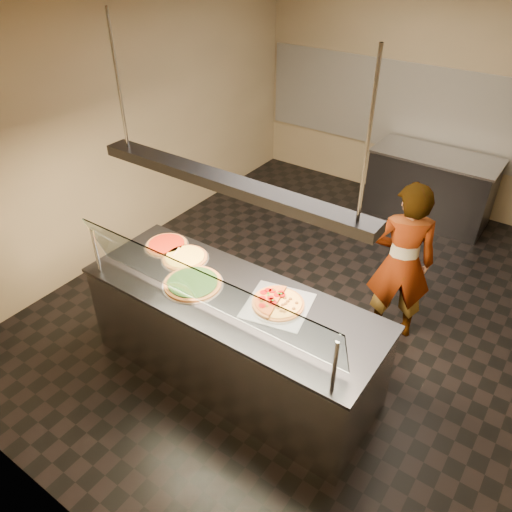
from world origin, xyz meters
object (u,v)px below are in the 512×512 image
Objects in this scene: sneeze_guard at (202,289)px; prep_table at (430,187)px; serving_counter at (233,337)px; heat_lamp_housing at (227,183)px; perforated_tray at (278,305)px; pizza_cheese at (185,257)px; pizza_tomato at (167,244)px; half_pizza_sausage at (289,308)px; half_pizza_pepperoni at (268,298)px; pizza_spinach at (193,283)px; pizza_spatula at (178,256)px; worker at (401,263)px.

sneeze_guard is 4.27m from prep_table.
heat_lamp_housing is (0.00, 0.00, 1.48)m from serving_counter.
pizza_cheese is at bearing 176.54° from perforated_tray.
pizza_tomato is (-0.95, 0.58, -0.28)m from sneeze_guard.
prep_table is (-0.05, 3.72, -0.49)m from half_pizza_sausage.
half_pizza_pepperoni reaches higher than half_pizza_sausage.
pizza_spinach is 0.32× the size of prep_table.
pizza_spatula is at bearing 168.81° from serving_counter.
prep_table is (1.15, 3.70, -0.49)m from pizza_spatula.
worker reaches higher than pizza_tomato.
half_pizza_pepperoni is at bearing -1.48° from pizza_spatula.
heat_lamp_housing reaches higher than prep_table.
half_pizza_pepperoni is 0.28× the size of prep_table.
serving_counter is 5.85× the size of half_pizza_sausage.
half_pizza_sausage is 0.86× the size of pizza_spinach.
pizza_spatula is (-1.10, 0.03, 0.02)m from perforated_tray.
half_pizza_sausage is at bearing -4.99° from pizza_tomato.
pizza_spatula is (0.23, -0.10, 0.01)m from pizza_tomato.
serving_counter is 0.60m from pizza_spinach.
pizza_spatula is at bearing 178.52° from half_pizza_pepperoni.
half_pizza_sausage is at bearing -3.23° from pizza_cheese.
worker is at bearing 70.62° from half_pizza_sausage.
pizza_cheese is at bearing 176.21° from half_pizza_pepperoni.
pizza_tomato is at bearing 175.01° from half_pizza_sausage.
worker reaches higher than serving_counter.
pizza_spinach is at bearing -30.45° from pizza_spatula.
sneeze_guard reaches higher than pizza_tomato.
perforated_tray is 1.05m from pizza_cheese.
prep_table is at bearing -104.38° from worker.
heat_lamp_housing is at bearing -157.67° from half_pizza_pepperoni.
pizza_spinach reaches higher than prep_table.
sneeze_guard is (0.00, -0.34, 0.76)m from serving_counter.
half_pizza_pepperoni is 0.66m from pizza_spinach.
sneeze_guard is 0.72m from half_pizza_sausage.
worker is at bearing 61.81° from sneeze_guard.
pizza_tomato is 1.41m from heat_lamp_housing.
prep_table is (0.15, 3.72, -0.50)m from half_pizza_pepperoni.
pizza_tomato is (-1.33, 0.12, 0.01)m from perforated_tray.
half_pizza_sausage is 1.11m from heat_lamp_housing.
pizza_spinach reaches higher than serving_counter.
pizza_tomato is 3.89m from prep_table.
pizza_cheese is 0.29m from pizza_tomato.
perforated_tray is 1.45× the size of pizza_tomato.
sneeze_guard reaches higher than perforated_tray.
half_pizza_pepperoni is 3.76m from prep_table.
worker is at bearing 56.25° from heat_lamp_housing.
prep_table is at bearing 83.61° from heat_lamp_housing.
pizza_spatula is (-0.72, 0.49, -0.27)m from sneeze_guard.
half_pizza_pepperoni is at bearing -5.71° from pizza_tomato.
pizza_cheese is (-1.15, 0.06, -0.01)m from half_pizza_sausage.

